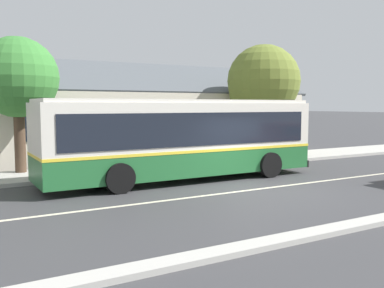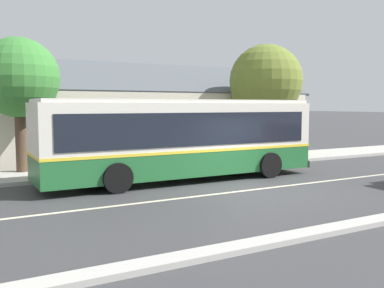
% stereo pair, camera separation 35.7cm
% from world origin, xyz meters
% --- Properties ---
extents(ground_plane, '(300.00, 300.00, 0.00)m').
position_xyz_m(ground_plane, '(0.00, 0.00, 0.00)').
color(ground_plane, '#38383A').
extents(sidewalk_far, '(60.00, 3.00, 0.15)m').
position_xyz_m(sidewalk_far, '(0.00, 6.00, 0.07)').
color(sidewalk_far, '#ADAAA3').
rests_on(sidewalk_far, ground).
extents(curb_near, '(60.00, 0.50, 0.12)m').
position_xyz_m(curb_near, '(0.00, -4.75, 0.06)').
color(curb_near, '#ADAAA3').
rests_on(curb_near, ground).
extents(lane_divider_stripe, '(60.00, 0.16, 0.01)m').
position_xyz_m(lane_divider_stripe, '(0.00, 0.00, 0.00)').
color(lane_divider_stripe, beige).
rests_on(lane_divider_stripe, ground).
extents(community_building, '(26.66, 8.78, 6.39)m').
position_xyz_m(community_building, '(-2.90, 12.72, 1.88)').
color(community_building, beige).
rests_on(community_building, ground).
extents(transit_bus, '(10.75, 2.80, 3.05)m').
position_xyz_m(transit_bus, '(-1.36, 2.90, 1.65)').
color(transit_bus, '#236633').
rests_on(transit_bus, ground).
extents(street_tree_primary, '(3.90, 3.90, 6.09)m').
position_xyz_m(street_tree_primary, '(5.72, 6.93, 3.97)').
color(street_tree_primary, '#4C3828').
rests_on(street_tree_primary, ground).
extents(street_tree_secondary, '(3.20, 3.20, 5.55)m').
position_xyz_m(street_tree_secondary, '(-6.54, 6.99, 3.91)').
color(street_tree_secondary, '#4C3828').
rests_on(street_tree_secondary, ground).
extents(bus_stop_sign, '(0.36, 0.07, 2.40)m').
position_xyz_m(bus_stop_sign, '(4.20, 4.99, 1.64)').
color(bus_stop_sign, gray).
rests_on(bus_stop_sign, sidewalk_far).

